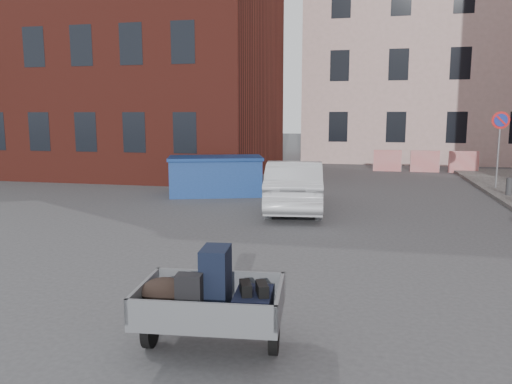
# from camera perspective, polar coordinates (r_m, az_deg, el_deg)

# --- Properties ---
(ground) EXTENTS (120.00, 120.00, 0.00)m
(ground) POSITION_cam_1_polar(r_m,az_deg,el_deg) (9.80, 3.42, -6.99)
(ground) COLOR #38383A
(ground) RESTS_ON ground
(building_brick) EXTENTS (12.00, 10.00, 14.00)m
(building_brick) POSITION_cam_1_polar(r_m,az_deg,el_deg) (25.01, -13.28, 18.62)
(building_brick) COLOR #591E16
(building_brick) RESTS_ON ground
(building_pink) EXTENTS (16.00, 8.00, 14.00)m
(building_pink) POSITION_cam_1_polar(r_m,az_deg,el_deg) (31.94, 21.27, 16.09)
(building_pink) COLOR tan
(building_pink) RESTS_ON ground
(far_building) EXTENTS (6.00, 6.00, 8.00)m
(far_building) POSITION_cam_1_polar(r_m,az_deg,el_deg) (37.97, -22.45, 10.24)
(far_building) COLOR maroon
(far_building) RESTS_ON ground
(no_parking_sign) EXTENTS (0.60, 0.09, 2.65)m
(no_parking_sign) POSITION_cam_1_polar(r_m,az_deg,el_deg) (19.35, 26.09, 6.03)
(no_parking_sign) COLOR gray
(no_parking_sign) RESTS_ON sidewalk
(barriers) EXTENTS (4.70, 0.18, 1.00)m
(barriers) POSITION_cam_1_polar(r_m,az_deg,el_deg) (24.57, 18.75, 3.34)
(barriers) COLOR red
(barriers) RESTS_ON ground
(trailer) EXTENTS (1.70, 1.87, 1.20)m
(trailer) POSITION_cam_1_polar(r_m,az_deg,el_deg) (5.78, -5.31, -12.14)
(trailer) COLOR black
(trailer) RESTS_ON ground
(dumpster) EXTENTS (3.41, 2.45, 1.29)m
(dumpster) POSITION_cam_1_polar(r_m,az_deg,el_deg) (16.66, -4.64, 1.87)
(dumpster) COLOR navy
(dumpster) RESTS_ON ground
(silver_car) EXTENTS (1.98, 4.40, 1.40)m
(silver_car) POSITION_cam_1_polar(r_m,az_deg,el_deg) (14.00, 4.42, 0.75)
(silver_car) COLOR #B3B5BB
(silver_car) RESTS_ON ground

